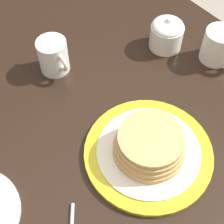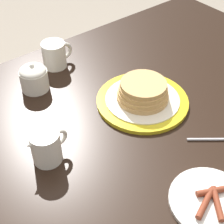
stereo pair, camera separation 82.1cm
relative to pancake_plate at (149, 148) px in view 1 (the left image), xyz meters
The scene contains 5 objects.
dining_table 0.15m from the pancake_plate, 161.09° to the right, with size 1.43×0.94×0.77m.
pancake_plate is the anchor object (origin of this frame).
coffee_mug 0.34m from the pancake_plate, 107.00° to the left, with size 0.11×0.08×0.09m.
creamer_pitcher 0.33m from the pancake_plate, behind, with size 0.11×0.07×0.10m.
sugar_bowl 0.33m from the pancake_plate, 130.01° to the left, with size 0.09×0.09×0.09m.
Camera 1 is at (0.27, -0.26, 1.42)m, focal length 55.00 mm.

